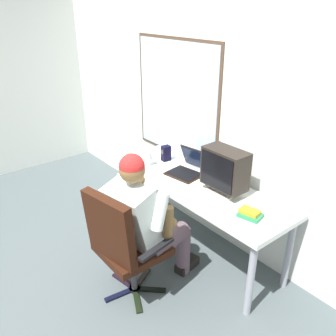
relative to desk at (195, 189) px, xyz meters
The scene contains 10 objects.
ground_plane 1.74m from the desk, 92.29° to the right, with size 5.71×4.01×0.02m, color #464F51.
wall_rear 0.72m from the desk, 104.10° to the left, with size 5.71×0.08×2.50m.
desk is the anchor object (origin of this frame).
office_chair 0.89m from the desk, 81.21° to the right, with size 0.62×0.54×0.98m.
person_seated 0.63m from the desk, 81.23° to the right, with size 0.58×0.82×1.22m.
crt_monitor 0.41m from the desk, 10.32° to the left, with size 0.38×0.21×0.39m.
laptop 0.25m from the desk, 154.75° to the left, with size 0.36×0.38×0.23m.
wine_glass 0.59m from the desk, 167.70° to the right, with size 0.07×0.07×0.14m.
desk_speaker 0.58m from the desk, behind, with size 0.08×0.10×0.16m.
book_stack 0.68m from the desk, ahead, with size 0.19×0.16×0.06m.
Camera 1 is at (2.12, -0.36, 2.18)m, focal length 37.96 mm.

